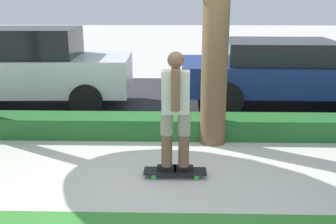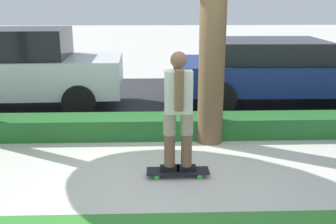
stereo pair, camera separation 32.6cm
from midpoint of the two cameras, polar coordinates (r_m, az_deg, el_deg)
ground_plane at (r=5.47m, az=-2.31°, el=-9.18°), size 60.00×60.00×0.00m
street_asphalt at (r=9.44m, az=-2.19°, el=1.89°), size 15.90×5.00×0.01m
hedge_row at (r=6.89m, az=-2.26°, el=-2.08°), size 15.90×0.60×0.36m
skateboard at (r=5.41m, az=-0.31°, el=-8.62°), size 0.85×0.24×0.09m
skater_person at (r=5.10m, az=-0.32°, el=0.35°), size 0.49×0.42×1.62m
parked_car_front at (r=9.11m, az=-21.35°, el=5.91°), size 4.22×1.86×1.73m
parked_car_middle at (r=9.11m, az=14.01°, el=5.95°), size 4.54×2.07×1.46m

